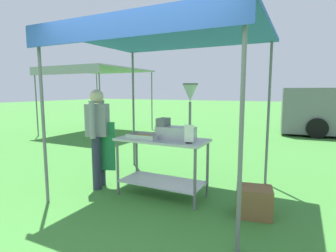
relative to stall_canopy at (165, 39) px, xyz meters
name	(u,v)px	position (x,y,z in m)	size (l,w,h in m)	color
ground_plane	(240,141)	(0.14, 5.04, -2.34)	(70.00, 70.00, 0.00)	#3D7F33
stall_canopy	(165,39)	(0.00, 0.00, 0.00)	(2.89, 2.43, 2.43)	slate
donut_cart	(162,155)	(0.00, -0.10, -1.71)	(1.36, 0.63, 0.88)	#B7B7BC
donut_tray	(144,137)	(-0.24, -0.21, -1.44)	(0.47, 0.32, 0.07)	#B7B7BC
donut_fryer	(178,122)	(0.23, -0.03, -1.20)	(0.61, 0.28, 0.81)	#B7B7BC
menu_sign	(189,135)	(0.50, -0.26, -1.35)	(0.13, 0.05, 0.25)	black
vendor	(98,133)	(-1.10, -0.23, -1.44)	(0.46, 0.53, 1.61)	#2D3347
supply_crate	(254,202)	(1.36, -0.18, -2.15)	(0.49, 0.42, 0.38)	brown
neighbour_tent	(96,71)	(-5.07, 4.32, -0.02)	(3.05, 3.35, 2.39)	slate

